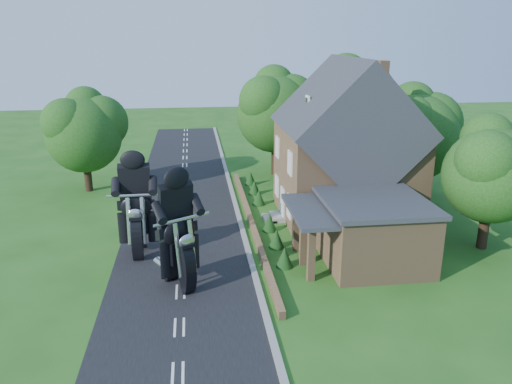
{
  "coord_description": "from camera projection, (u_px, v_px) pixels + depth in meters",
  "views": [
    {
      "loc": [
        0.85,
        -24.1,
        11.45
      ],
      "look_at": [
        4.35,
        3.18,
        2.8
      ],
      "focal_mm": 35.0,
      "sensor_mm": 36.0,
      "label": 1
    }
  ],
  "objects": [
    {
      "name": "shrub_e",
      "position": [
        254.0,
        187.0,
        37.49
      ],
      "size": [
        0.9,
        0.9,
        1.1
      ],
      "primitive_type": "cone",
      "color": "#103310",
      "rests_on": "ground"
    },
    {
      "name": "road",
      "position": [
        181.0,
        264.0,
        26.13
      ],
      "size": [
        7.0,
        80.0,
        0.02
      ],
      "primitive_type": "cube",
      "color": "black",
      "rests_on": "ground"
    },
    {
      "name": "annex",
      "position": [
        370.0,
        229.0,
        26.04
      ],
      "size": [
        7.05,
        5.94,
        3.44
      ],
      "color": "#8F6B48",
      "rests_on": "ground"
    },
    {
      "name": "tree_behind_house",
      "position": [
        354.0,
        101.0,
        41.26
      ],
      "size": [
        7.81,
        7.2,
        10.08
      ],
      "color": "black",
      "rests_on": "ground"
    },
    {
      "name": "garden_wall",
      "position": [
        251.0,
        223.0,
        31.32
      ],
      "size": [
        0.3,
        22.0,
        0.4
      ],
      "primitive_type": "cube",
      "color": "#8F6B48",
      "rests_on": "ground"
    },
    {
      "name": "tree_annex_side",
      "position": [
        498.0,
        166.0,
        26.9
      ],
      "size": [
        5.64,
        5.2,
        7.48
      ],
      "color": "black",
      "rests_on": "ground"
    },
    {
      "name": "shrub_d",
      "position": [
        259.0,
        197.0,
        35.12
      ],
      "size": [
        0.9,
        0.9,
        1.1
      ],
      "primitive_type": "cone",
      "color": "#103310",
      "rests_on": "ground"
    },
    {
      "name": "motorcycle_follow",
      "position": [
        139.0,
        239.0,
        27.05
      ],
      "size": [
        0.49,
        1.89,
        1.75
      ],
      "primitive_type": null,
      "rotation": [
        0.0,
        0.0,
        3.15
      ],
      "color": "black",
      "rests_on": "ground"
    },
    {
      "name": "motorcycle_lead",
      "position": [
        179.0,
        270.0,
        23.52
      ],
      "size": [
        1.38,
        1.89,
        1.78
      ],
      "primitive_type": null,
      "rotation": [
        0.0,
        0.0,
        3.67
      ],
      "color": "black",
      "rests_on": "ground"
    },
    {
      "name": "ground",
      "position": [
        181.0,
        264.0,
        26.13
      ],
      "size": [
        120.0,
        120.0,
        0.0
      ],
      "primitive_type": "plane",
      "color": "#215317",
      "rests_on": "ground"
    },
    {
      "name": "tree_house_right",
      "position": [
        421.0,
        129.0,
        34.75
      ],
      "size": [
        6.51,
        6.0,
        8.4
      ],
      "color": "black",
      "rests_on": "ground"
    },
    {
      "name": "kerb",
      "position": [
        251.0,
        259.0,
        26.56
      ],
      "size": [
        0.3,
        80.0,
        0.12
      ],
      "primitive_type": "cube",
      "color": "gray",
      "rests_on": "ground"
    },
    {
      "name": "shrub_a",
      "position": [
        285.0,
        257.0,
        25.66
      ],
      "size": [
        0.9,
        0.9,
        1.1
      ],
      "primitive_type": "cone",
      "color": "#103310",
      "rests_on": "ground"
    },
    {
      "name": "shrub_c",
      "position": [
        270.0,
        223.0,
        30.39
      ],
      "size": [
        0.9,
        0.9,
        1.1
      ],
      "primitive_type": "cone",
      "color": "#103310",
      "rests_on": "ground"
    },
    {
      "name": "tree_far_road",
      "position": [
        89.0,
        128.0,
        37.19
      ],
      "size": [
        6.08,
        5.6,
        7.84
      ],
      "color": "black",
      "rests_on": "ground"
    },
    {
      "name": "house",
      "position": [
        346.0,
        152.0,
        31.78
      ],
      "size": [
        9.54,
        8.64,
        10.24
      ],
      "color": "#8F6B48",
      "rests_on": "ground"
    },
    {
      "name": "tree_behind_left",
      "position": [
        280.0,
        107.0,
        41.6
      ],
      "size": [
        6.94,
        6.4,
        9.16
      ],
      "color": "black",
      "rests_on": "ground"
    },
    {
      "name": "shrub_f",
      "position": [
        251.0,
        178.0,
        39.86
      ],
      "size": [
        0.9,
        0.9,
        1.1
      ],
      "primitive_type": "cone",
      "color": "#103310",
      "rests_on": "ground"
    },
    {
      "name": "shrub_b",
      "position": [
        276.0,
        238.0,
        28.03
      ],
      "size": [
        0.9,
        0.9,
        1.1
      ],
      "primitive_type": "cone",
      "color": "#103310",
      "rests_on": "ground"
    }
  ]
}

